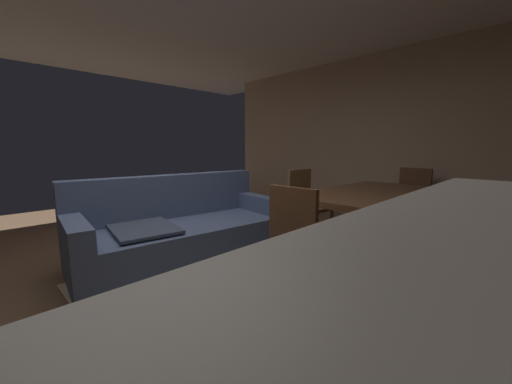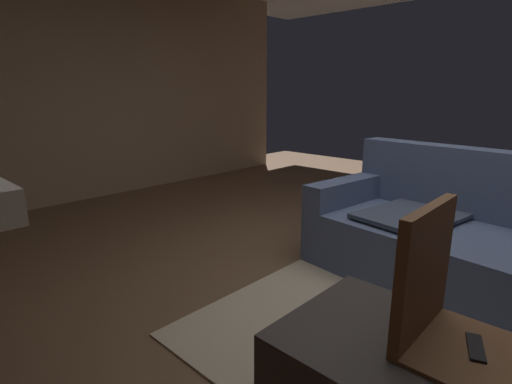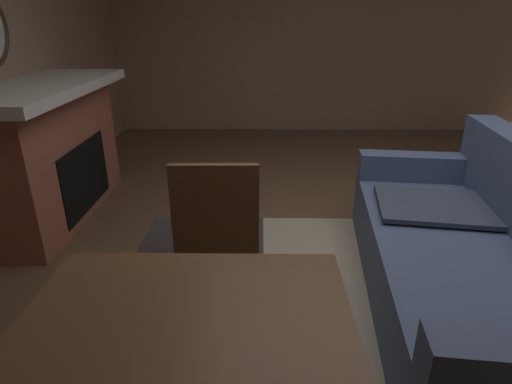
{
  "view_description": "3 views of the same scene",
  "coord_description": "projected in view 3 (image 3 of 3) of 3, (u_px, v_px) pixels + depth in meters",
  "views": [
    {
      "loc": [
        -1.17,
        -2.29,
        1.23
      ],
      "look_at": [
        0.16,
        -0.96,
        0.94
      ],
      "focal_mm": 20.31,
      "sensor_mm": 36.0,
      "label": 1
    },
    {
      "loc": [
        1.03,
        -2.29,
        1.31
      ],
      "look_at": [
        0.07,
        -1.29,
        0.95
      ],
      "focal_mm": 27.62,
      "sensor_mm": 36.0,
      "label": 2
    },
    {
      "loc": [
        2.47,
        -0.72,
        1.58
      ],
      "look_at": [
        0.24,
        -0.75,
        0.65
      ],
      "focal_mm": 29.45,
      "sensor_mm": 36.0,
      "label": 3
    }
  ],
  "objects": [
    {
      "name": "floor",
      "position": [
        365.0,
        266.0,
        2.88
      ],
      "size": [
        9.22,
        9.22,
        0.0
      ],
      "primitive_type": "plane",
      "color": "brown"
    },
    {
      "name": "wall_left",
      "position": [
        313.0,
        32.0,
        5.89
      ],
      "size": [
        0.12,
        6.09,
        2.77
      ],
      "primitive_type": "cube",
      "color": "#9E846B",
      "rests_on": "ground"
    },
    {
      "name": "area_rug",
      "position": [
        333.0,
        323.0,
        2.33
      ],
      "size": [
        2.6,
        2.0,
        0.01
      ],
      "primitive_type": "cube",
      "color": "tan",
      "rests_on": "ground"
    },
    {
      "name": "fireplace",
      "position": [
        47.0,
        152.0,
        3.42
      ],
      "size": [
        1.86,
        0.76,
        1.11
      ],
      "color": "#9E5642",
      "rests_on": "ground"
    },
    {
      "name": "couch",
      "position": [
        474.0,
        261.0,
        2.35
      ],
      "size": [
        2.29,
        1.19,
        0.91
      ],
      "color": "#4C5B7F",
      "rests_on": "ground"
    },
    {
      "name": "ottoman_coffee_table",
      "position": [
        201.0,
        290.0,
        2.26
      ],
      "size": [
        0.89,
        0.67,
        0.44
      ],
      "primitive_type": "cube",
      "color": "#2D2826",
      "rests_on": "ground"
    },
    {
      "name": "tv_remote",
      "position": [
        219.0,
        272.0,
        2.01
      ],
      "size": [
        0.1,
        0.17,
        0.02
      ],
      "primitive_type": "cube",
      "rotation": [
        0.0,
        0.0,
        0.36
      ],
      "color": "black",
      "rests_on": "ottoman_coffee_table"
    },
    {
      "name": "dining_chair_west",
      "position": [
        215.0,
        250.0,
        2.05
      ],
      "size": [
        0.45,
        0.45,
        0.93
      ],
      "color": "brown",
      "rests_on": "ground"
    }
  ]
}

